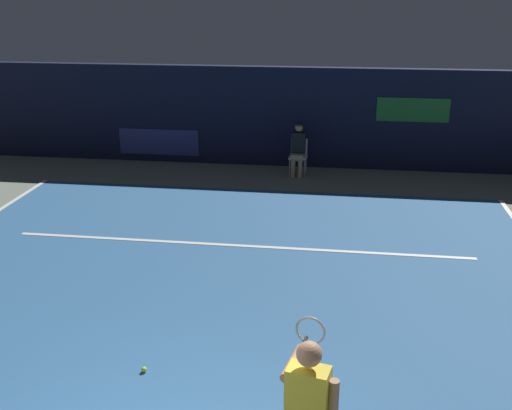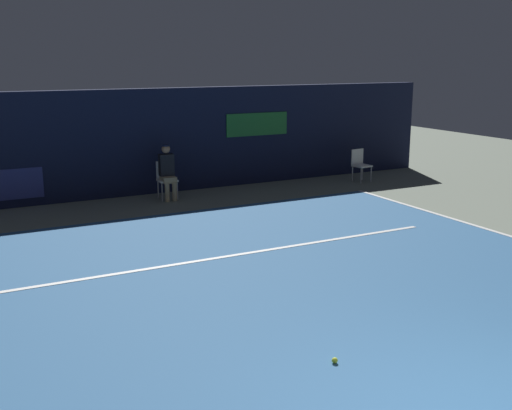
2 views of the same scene
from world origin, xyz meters
name	(u,v)px [view 2 (image 2 of 2)]	position (x,y,z in m)	size (l,w,h in m)	color
ground_plane	(275,292)	(0.00, 4.16, 0.00)	(34.36, 34.36, 0.00)	gray
court_surface	(275,291)	(0.00, 4.16, 0.01)	(10.87, 10.32, 0.01)	#336699
line_service	(223,257)	(0.00, 5.97, 0.01)	(8.48, 0.10, 0.01)	white
back_wall	(125,143)	(0.00, 11.63, 1.30)	(17.76, 0.33, 2.60)	#141933
line_judge_on_chair	(167,171)	(0.73, 10.73, 0.69)	(0.46, 0.55, 1.32)	white
courtside_chair_near	(360,163)	(6.20, 10.41, 0.50)	(0.48, 0.46, 0.88)	white
tennis_ball	(335,360)	(-0.50, 1.91, 0.05)	(0.07, 0.07, 0.07)	#CCE033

